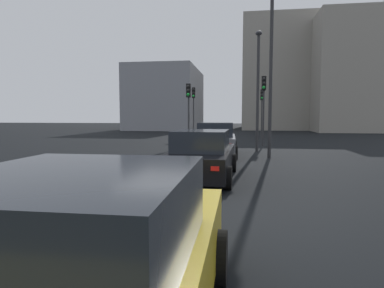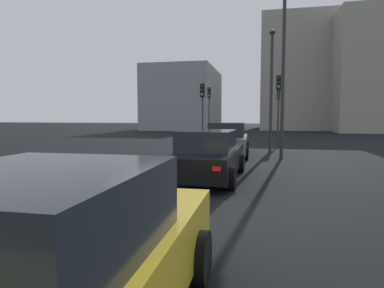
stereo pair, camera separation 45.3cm
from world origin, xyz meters
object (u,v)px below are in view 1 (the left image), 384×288
(car_yellow_third, at_px, (87,271))
(traffic_light_near_right, at_px, (262,103))
(traffic_light_far_right, at_px, (264,96))
(street_lamp_far, at_px, (271,60))
(car_black_second, at_px, (202,155))
(street_lamp_kerbside, at_px, (258,80))
(traffic_light_near_left, at_px, (194,102))
(car_grey_lead, at_px, (216,140))
(traffic_light_far_left, at_px, (188,101))

(car_yellow_third, bearing_deg, traffic_light_near_right, -6.54)
(traffic_light_far_right, relative_size, street_lamp_far, 0.58)
(car_black_second, xyz_separation_m, street_lamp_kerbside, (8.44, -2.07, 3.16))
(traffic_light_near_left, relative_size, street_lamp_far, 0.57)
(car_grey_lead, relative_size, car_yellow_third, 1.05)
(street_lamp_kerbside, bearing_deg, street_lamp_far, -170.67)
(traffic_light_far_right, distance_m, street_lamp_kerbside, 3.32)
(traffic_light_near_right, xyz_separation_m, street_lamp_kerbside, (-10.43, 0.85, 0.89))
(traffic_light_near_right, distance_m, street_lamp_kerbside, 10.50)
(traffic_light_far_left, bearing_deg, traffic_light_near_right, 147.08)
(car_grey_lead, relative_size, traffic_light_near_left, 1.04)
(car_grey_lead, xyz_separation_m, street_lamp_far, (-0.38, -2.55, 3.74))
(traffic_light_near_left, distance_m, traffic_light_far_left, 7.05)
(car_black_second, height_order, traffic_light_near_right, traffic_light_near_right)
(car_grey_lead, distance_m, car_yellow_third, 14.00)
(car_yellow_third, relative_size, traffic_light_far_left, 1.08)
(traffic_light_near_right, bearing_deg, car_grey_lead, -8.80)
(car_yellow_third, bearing_deg, traffic_light_far_left, 6.38)
(street_lamp_far, bearing_deg, car_grey_lead, 81.55)
(traffic_light_near_right, height_order, traffic_light_far_left, traffic_light_near_right)
(traffic_light_near_left, distance_m, traffic_light_near_right, 5.89)
(car_yellow_third, xyz_separation_m, street_lamp_far, (13.62, -2.51, 3.77))
(car_grey_lead, bearing_deg, street_lamp_far, -100.25)
(car_yellow_third, relative_size, traffic_light_far_right, 0.98)
(traffic_light_near_left, relative_size, traffic_light_far_left, 1.08)
(street_lamp_far, bearing_deg, car_black_second, 156.18)
(car_grey_lead, relative_size, traffic_light_near_right, 1.10)
(traffic_light_far_left, xyz_separation_m, street_lamp_kerbside, (-3.36, -4.38, 0.95))
(street_lamp_kerbside, distance_m, street_lamp_far, 2.83)
(traffic_light_near_right, xyz_separation_m, traffic_light_far_left, (-7.07, 5.23, -0.07))
(car_grey_lead, xyz_separation_m, traffic_light_near_left, (12.72, 2.93, 2.39))
(car_yellow_third, height_order, traffic_light_far_left, traffic_light_far_left)
(car_yellow_third, height_order, street_lamp_kerbside, street_lamp_kerbside)
(car_grey_lead, xyz_separation_m, car_black_second, (-6.09, -0.03, -0.05))
(car_grey_lead, distance_m, traffic_light_near_left, 13.27)
(traffic_light_near_right, bearing_deg, street_lamp_kerbside, -0.44)
(street_lamp_far, bearing_deg, traffic_light_near_left, 22.70)
(car_yellow_third, height_order, traffic_light_near_right, traffic_light_near_right)
(car_grey_lead, bearing_deg, traffic_light_near_right, -14.83)
(car_yellow_third, xyz_separation_m, traffic_light_far_right, (19.55, -2.59, 2.45))
(traffic_light_far_left, relative_size, street_lamp_far, 0.53)
(car_black_second, bearing_deg, street_lamp_kerbside, -12.37)
(car_black_second, bearing_deg, car_yellow_third, -178.52)
(traffic_light_near_right, distance_m, traffic_light_far_left, 8.80)
(traffic_light_near_left, height_order, traffic_light_far_left, traffic_light_near_left)
(car_grey_lead, bearing_deg, traffic_light_near_left, 11.17)
(car_grey_lead, bearing_deg, car_yellow_third, 178.37)
(traffic_light_far_right, xyz_separation_m, street_lamp_far, (-5.94, 0.08, 1.31))
(street_lamp_far, bearing_deg, traffic_light_far_right, -0.77)
(traffic_light_far_left, height_order, street_lamp_far, street_lamp_far)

